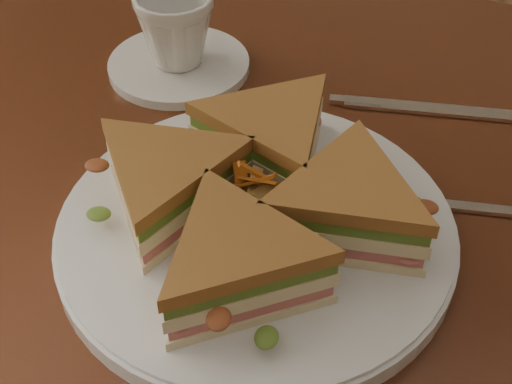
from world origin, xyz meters
TOP-DOWN VIEW (x-y plane):
  - table at (0.00, 0.00)m, footprint 1.20×0.80m
  - plate at (-0.03, -0.07)m, footprint 0.31×0.31m
  - sandwich_wedges at (-0.03, -0.07)m, footprint 0.30×0.30m
  - crisps_mound at (-0.03, -0.07)m, footprint 0.09×0.09m
  - spoon at (0.08, 0.02)m, footprint 0.18×0.06m
  - knife at (0.06, 0.15)m, footprint 0.21×0.07m
  - saucer at (-0.20, 0.12)m, footprint 0.15×0.15m
  - coffee_cup at (-0.20, 0.12)m, footprint 0.09×0.09m

SIDE VIEW (x-z plane):
  - table at x=0.00m, z-range 0.28..1.03m
  - knife at x=0.06m, z-range 0.75..0.75m
  - spoon at x=0.08m, z-range 0.75..0.76m
  - saucer at x=-0.20m, z-range 0.75..0.76m
  - plate at x=-0.03m, z-range 0.75..0.77m
  - crisps_mound at x=-0.03m, z-range 0.77..0.82m
  - sandwich_wedges at x=-0.03m, z-range 0.77..0.82m
  - coffee_cup at x=-0.20m, z-range 0.76..0.83m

